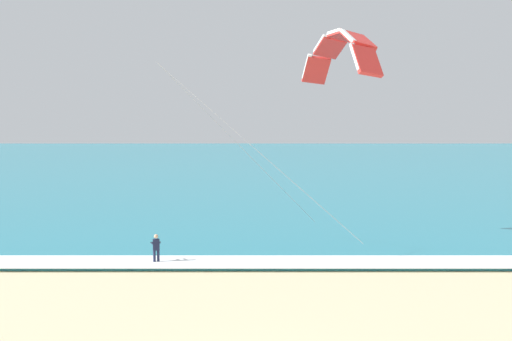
# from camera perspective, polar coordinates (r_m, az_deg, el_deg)

# --- Properties ---
(sea) EXTENTS (200.00, 120.00, 0.20)m
(sea) POSITION_cam_1_polar(r_m,az_deg,el_deg) (89.32, 0.33, 0.58)
(sea) COLOR teal
(sea) RESTS_ON ground
(surf_foam) EXTENTS (200.00, 2.58, 0.04)m
(surf_foam) POSITION_cam_1_polar(r_m,az_deg,el_deg) (30.97, 0.54, -8.90)
(surf_foam) COLOR white
(surf_foam) RESTS_ON sea
(surfboard) EXTENTS (0.79, 1.47, 0.09)m
(surfboard) POSITION_cam_1_polar(r_m,az_deg,el_deg) (31.44, -9.46, -9.12)
(surfboard) COLOR #239EC6
(surfboard) RESTS_ON ground
(kitesurfer) EXTENTS (0.61, 0.61, 1.69)m
(kitesurfer) POSITION_cam_1_polar(r_m,az_deg,el_deg) (31.24, -9.49, -7.49)
(kitesurfer) COLOR #191E38
(kitesurfer) RESTS_ON ground
(kite_primary) EXTENTS (11.57, 7.77, 11.37)m
(kite_primary) POSITION_cam_1_polar(r_m,az_deg,el_deg) (33.54, 8.49, 11.45)
(kite_primary) COLOR red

